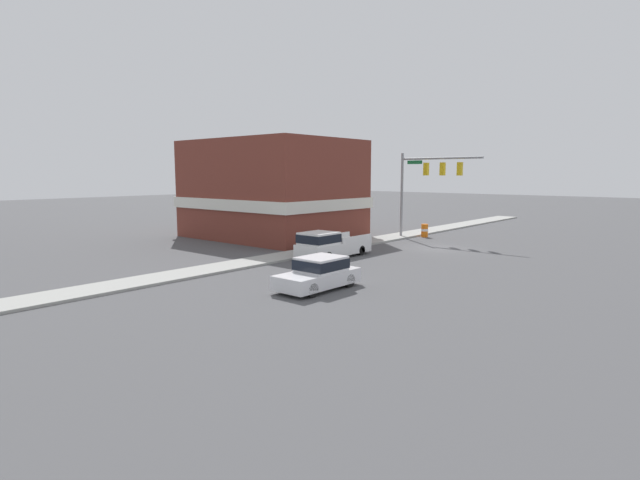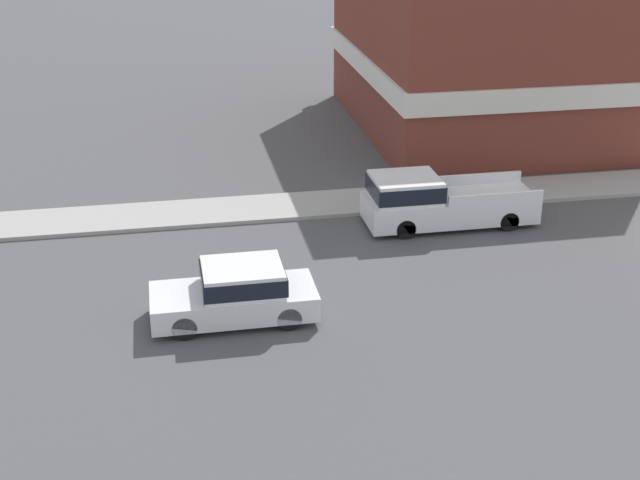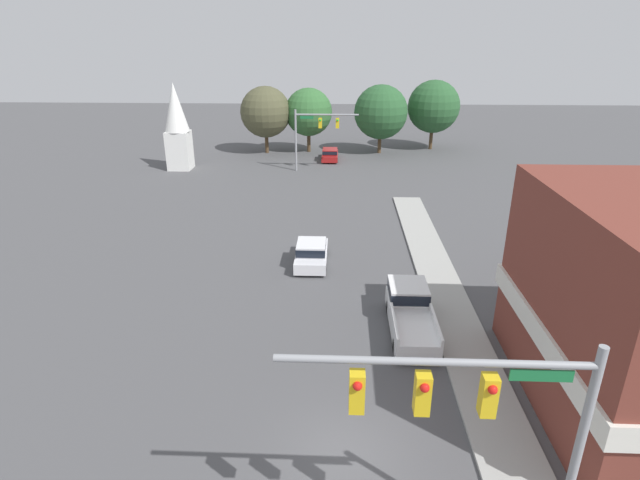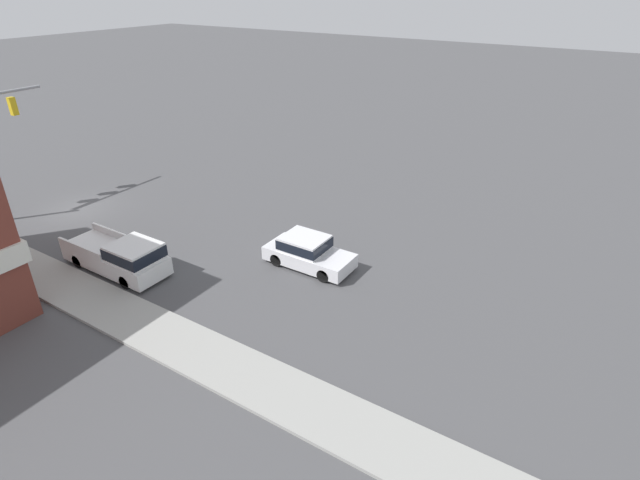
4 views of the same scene
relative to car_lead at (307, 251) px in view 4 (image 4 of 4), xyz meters
name	(u,v)px [view 4 (image 4 of 4)]	position (x,y,z in m)	size (l,w,h in m)	color
ground_plane	(79,210)	(2.03, -15.66, -0.80)	(200.00, 200.00, 0.00)	#4C4C4F
car_lead	(307,251)	(0.00, 0.00, 0.00)	(1.94, 4.43, 1.55)	black
pickup_truck_parked	(122,256)	(5.32, -7.19, 0.09)	(2.03, 5.74, 1.80)	black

